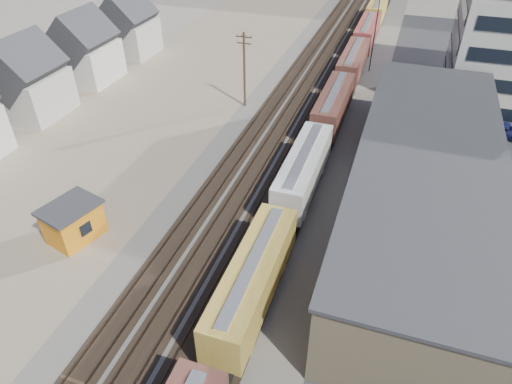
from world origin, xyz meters
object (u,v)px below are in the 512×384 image
(freight_train, at_px, (320,134))
(parked_car_blue, at_px, (506,131))
(utility_pole_north, at_px, (244,69))
(maintenance_shed, at_px, (73,221))

(freight_train, distance_m, parked_car_blue, 23.91)
(utility_pole_north, bearing_deg, maintenance_shed, -99.85)
(utility_pole_north, bearing_deg, parked_car_blue, 4.13)
(utility_pole_north, xyz_separation_m, parked_car_blue, (32.99, 2.38, -4.57))
(utility_pole_north, distance_m, parked_car_blue, 33.39)
(parked_car_blue, bearing_deg, utility_pole_north, 122.85)
(utility_pole_north, height_order, parked_car_blue, utility_pole_north)
(utility_pole_north, height_order, maintenance_shed, utility_pole_north)
(freight_train, height_order, parked_car_blue, freight_train)
(freight_train, xyz_separation_m, utility_pole_north, (-12.30, 9.43, 2.50))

